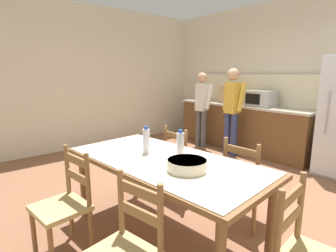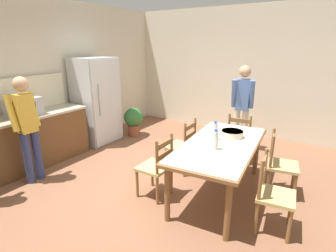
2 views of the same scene
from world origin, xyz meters
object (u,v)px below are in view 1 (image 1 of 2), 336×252
Objects in this scene: microwave at (261,99)px; person_at_counter at (232,107)px; chair_side_near_left at (64,205)px; dining_table at (164,167)px; paper_bag at (225,94)px; serving_bowl at (187,164)px; chair_side_far_right at (247,183)px; bottle_off_centre at (180,145)px; chair_side_far_left at (183,163)px; bottle_near_centre at (146,141)px; person_at_sink at (202,106)px.

microwave is 0.31× the size of person_at_counter.
chair_side_near_left is (0.58, -3.89, -0.63)m from microwave.
chair_side_near_left reaches higher than dining_table.
paper_bag is 3.79m from serving_bowl.
chair_side_near_left is at bearing -81.55° from microwave.
chair_side_far_right and chair_side_near_left have the same top height.
paper_bag reaches higher than bottle_off_centre.
dining_table is 2.22× the size of chair_side_far_left.
bottle_near_centre is at bearing 73.99° from chair_side_near_left.
serving_bowl is (0.26, -0.16, -0.07)m from bottle_off_centre.
person_at_counter is at bearing -70.57° from chair_side_far_left.
person_at_sink is (-2.07, 2.47, -0.03)m from bottle_off_centre.
paper_bag is 0.22× the size of person_at_counter.
person_at_sink is (-1.98, 2.60, 0.18)m from dining_table.
bottle_off_centre reaches higher than dining_table.
dining_table is 1.24× the size of person_at_counter.
paper_bag reaches higher than chair_side_far_left.
paper_bag is at bearing -62.78° from chair_side_far_left.
chair_side_near_left is at bearing -132.91° from serving_bowl.
person_at_sink reaches higher than bottle_off_centre.
paper_bag is 3.59m from dining_table.
chair_side_near_left is (-0.12, -0.77, -0.46)m from bottle_near_centre.
chair_side_near_left is 3.51m from person_at_counter.
chair_side_near_left is (-0.72, -1.59, 0.00)m from chair_side_far_right.
paper_bag is 0.40× the size of chair_side_far_right.
bottle_near_centre is at bearing -77.39° from microwave.
person_at_sink is (-2.33, 2.64, 0.05)m from serving_bowl.
person_at_sink reaches higher than serving_bowl.
chair_side_far_left is (0.43, -2.39, -0.63)m from microwave.
bottle_near_centre is 0.84× the size of serving_bowl.
person_at_counter is at bearing -50.96° from chair_side_far_right.
person_at_sink is at bearing 123.59° from bottle_near_centre.
chair_side_far_left is at bearing 125.66° from dining_table.
person_at_sink is (-0.20, -0.49, -0.23)m from paper_bag.
chair_side_far_right is (0.87, 0.08, 0.00)m from chair_side_far_left.
serving_bowl is 0.20× the size of person_at_counter.
bottle_near_centre reaches higher than chair_side_near_left.
person_at_counter is (-0.26, -0.52, -0.15)m from microwave.
person_at_counter is (-1.54, 2.62, 0.09)m from serving_bowl.
bottle_near_centre is at bearing -159.77° from person_at_counter.
serving_bowl is at bearing -31.96° from bottle_off_centre.
person_at_counter reaches higher than chair_side_near_left.
bottle_off_centre is (1.02, -2.97, -0.17)m from microwave.
dining_table is at bearing -60.07° from paper_bag.
chair_side_far_left is at bearing -142.05° from person_at_sink.
paper_bag is 1.33× the size of bottle_off_centre.
paper_bag reaches higher than bottle_near_centre.
bottle_off_centre is 0.84× the size of serving_bowl.
microwave reaches higher than serving_bowl.
bottle_near_centre is 0.30× the size of chair_side_far_right.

